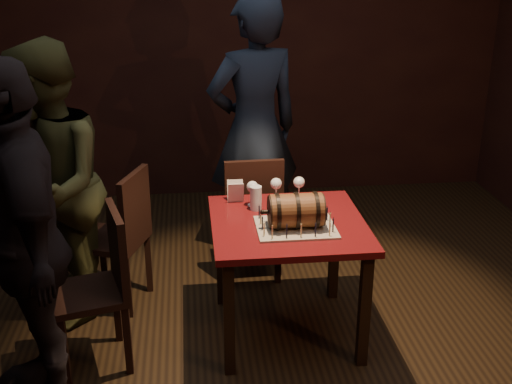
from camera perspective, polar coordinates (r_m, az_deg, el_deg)
room_shell at (r=3.46m, az=0.41°, el=6.65°), size 5.04×5.04×2.80m
pub_table at (r=3.81m, az=2.84°, el=-4.14°), size 0.90×0.90×0.75m
cake_board at (r=3.68m, az=3.55°, el=-3.15°), size 0.45×0.35×0.01m
barrel_cake at (r=3.64m, az=3.58°, el=-1.66°), size 0.36×0.21×0.21m
birthday_candles at (r=3.66m, az=3.57°, el=-2.48°), size 0.40×0.30×0.09m
wine_glass_left at (r=3.94m, az=-0.32°, el=0.37°), size 0.07×0.07×0.16m
wine_glass_mid at (r=3.99m, az=1.80°, el=0.65°), size 0.07×0.07×0.16m
wine_glass_right at (r=4.02m, az=3.85°, el=0.77°), size 0.07×0.07×0.16m
pint_of_ale at (r=3.90m, az=-0.01°, el=-0.58°), size 0.07×0.07×0.15m
menu_card at (r=4.02m, az=-1.83°, el=0.01°), size 0.10×0.05×0.13m
chair_back at (r=4.47m, az=-0.33°, el=-1.74°), size 0.41×0.41×0.93m
chair_left_rear at (r=4.26m, az=-11.78°, el=-3.45°), size 0.51×0.51×0.93m
chair_left_front at (r=3.70m, az=-13.55°, el=-7.64°), size 0.49×0.49×0.93m
person_back at (r=4.72m, az=-0.18°, el=5.52°), size 0.83×0.67×1.98m
person_left_rear at (r=4.09m, az=-17.85°, el=0.40°), size 0.79×0.95×1.77m
person_left_front at (r=3.34m, az=-19.98°, el=-4.19°), size 0.80×1.16×1.82m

